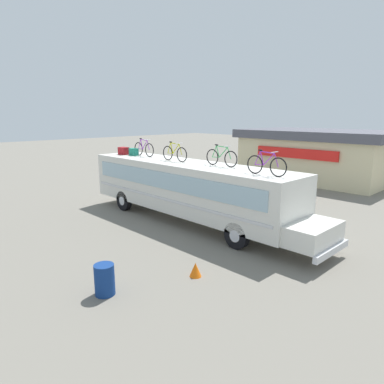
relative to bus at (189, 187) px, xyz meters
The scene contains 11 objects.
ground_plane 1.67m from the bus, behind, with size 120.00×120.00×0.00m, color slate.
bus is the anchor object (origin of this frame).
luggage_bag_1 5.26m from the bus, behind, with size 0.58×0.39×0.41m, color maroon.
luggage_bag_2 4.51m from the bus, behind, with size 0.49×0.32×0.39m, color #1E7F66.
rooftop_bicycle_1 3.95m from the bus, behind, with size 1.69×0.44×0.96m.
rooftop_bicycle_2 1.80m from the bus, behind, with size 1.72×0.44×0.93m.
rooftop_bicycle_3 2.34m from the bus, 10.03° to the left, with size 1.76×0.44×0.93m.
rooftop_bicycle_4 4.70m from the bus, ahead, with size 1.71×0.44×0.93m.
roadside_building 15.19m from the bus, 94.15° to the left, with size 11.35×7.43×3.86m.
trash_bin 7.44m from the bus, 62.60° to the right, with size 0.57×0.57×0.90m, color navy.
traffic_cone 6.03m from the bus, 41.66° to the right, with size 0.38×0.38×0.46m, color orange.
Camera 1 is at (11.75, -11.02, 4.98)m, focal length 32.40 mm.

